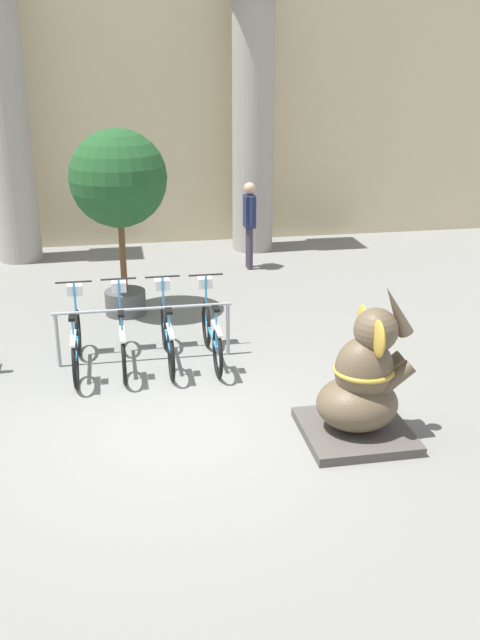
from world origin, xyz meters
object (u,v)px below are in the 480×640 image
(bicycle_1, at_px, (122,337))
(bicycle_3, at_px, (211,331))
(elephant_statue, at_px, (362,387))
(person_pedestrian, at_px, (249,218))
(bicycle_0, at_px, (76,341))
(bicycle_2, at_px, (167,334))
(potted_tree, at_px, (119,185))

(bicycle_1, distance_m, bicycle_3, 1.19)
(elephant_statue, height_order, person_pedestrian, elephant_statue)
(person_pedestrian, bearing_deg, bicycle_3, -107.69)
(bicycle_0, relative_size, person_pedestrian, 1.03)
(bicycle_1, height_order, bicycle_3, same)
(bicycle_2, xyz_separation_m, bicycle_3, (0.60, -0.02, 0.00))
(bicycle_0, bearing_deg, elephant_statue, -37.40)
(bicycle_0, xyz_separation_m, bicycle_2, (1.19, 0.03, 0.00))
(bicycle_2, bearing_deg, bicycle_0, -178.41)
(bicycle_1, xyz_separation_m, elephant_statue, (2.49, -2.40, 0.19))
(person_pedestrian, xyz_separation_m, potted_tree, (-2.47, -2.22, 1.07))
(bicycle_0, height_order, bicycle_1, same)
(elephant_statue, bearing_deg, bicycle_1, 136.11)
(bicycle_2, relative_size, bicycle_3, 1.00)
(bicycle_0, bearing_deg, potted_tree, 71.56)
(bicycle_1, xyz_separation_m, bicycle_2, (0.60, -0.00, 0.00))
(bicycle_0, relative_size, bicycle_1, 1.00)
(bicycle_0, distance_m, bicycle_2, 1.19)
(bicycle_1, distance_m, potted_tree, 2.65)
(bicycle_0, height_order, bicycle_3, same)
(potted_tree, bearing_deg, elephant_statue, -61.65)
(person_pedestrian, distance_m, potted_tree, 3.49)
(bicycle_0, distance_m, bicycle_3, 1.79)
(bicycle_3, bearing_deg, person_pedestrian, 72.31)
(bicycle_2, relative_size, elephant_statue, 1.00)
(bicycle_2, height_order, bicycle_3, same)
(bicycle_2, bearing_deg, bicycle_1, 179.72)
(person_pedestrian, bearing_deg, bicycle_0, -126.31)
(bicycle_1, height_order, elephant_statue, elephant_statue)
(bicycle_0, distance_m, elephant_statue, 3.90)
(bicycle_1, bearing_deg, bicycle_3, -1.25)
(bicycle_3, distance_m, potted_tree, 2.88)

